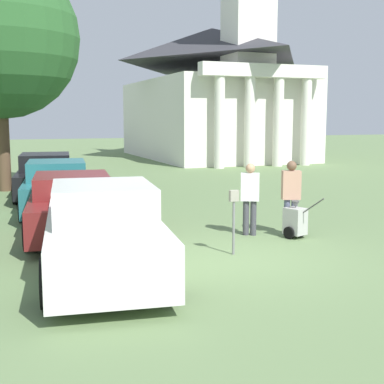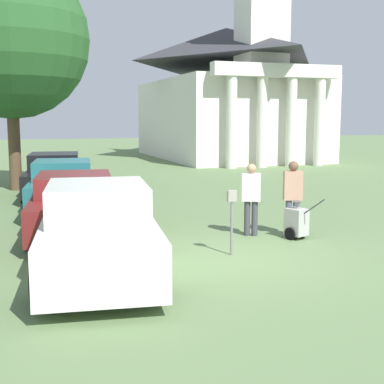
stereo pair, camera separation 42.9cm
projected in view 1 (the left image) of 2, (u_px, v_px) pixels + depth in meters
ground_plane at (240, 258)px, 10.34m from camera, size 120.00×120.00×0.00m
parked_car_white at (103, 233)px, 9.10m from camera, size 2.42×4.88×1.61m
parked_car_maroon at (73, 205)px, 12.48m from camera, size 2.48×5.15×1.41m
parked_car_teal at (57, 188)px, 15.31m from camera, size 2.35×4.85×1.48m
parked_car_black at (46, 176)px, 18.33m from camera, size 2.42×5.16×1.48m
parking_meter at (234, 210)px, 10.50m from camera, size 0.18×0.09×1.29m
person_worker at (250, 195)px, 12.24m from camera, size 0.47×0.39×1.66m
person_supervisor at (291, 193)px, 12.27m from camera, size 0.47×0.34×1.72m
equipment_cart at (295, 221)px, 12.04m from camera, size 0.54×0.99×1.00m
church at (215, 81)px, 35.11m from camera, size 9.01×14.85×22.13m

